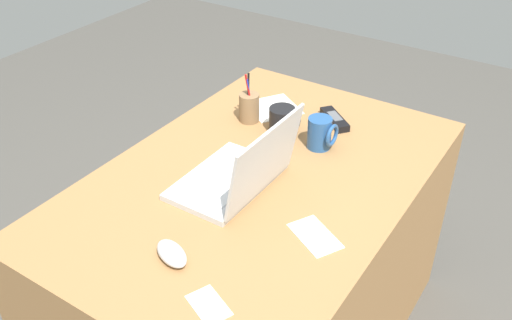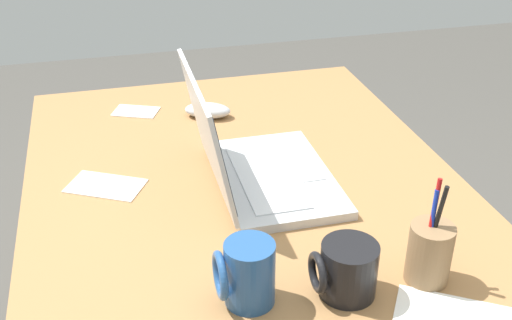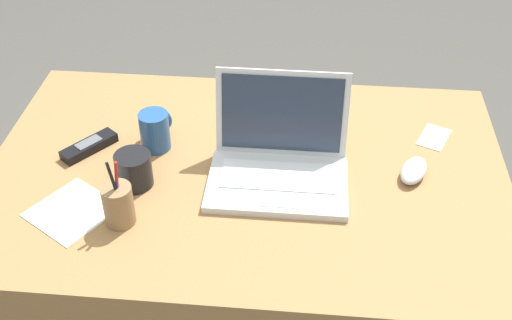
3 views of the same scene
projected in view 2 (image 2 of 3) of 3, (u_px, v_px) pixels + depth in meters
laptop at (253, 163)px, 1.21m from camera, size 0.33×0.26×0.23m
computer_mouse at (208, 110)px, 1.49m from camera, size 0.09×0.12×0.03m
coffee_mug_white at (247, 274)px, 0.92m from camera, size 0.08×0.09×0.10m
coffee_mug_tall at (346, 270)px, 0.94m from camera, size 0.09×0.10×0.09m
pen_holder at (429, 252)px, 0.96m from camera, size 0.07×0.07×0.18m
paper_note_left at (106, 186)px, 1.23m from camera, size 0.14×0.17×0.00m
paper_note_right at (136, 111)px, 1.53m from camera, size 0.10×0.12×0.00m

